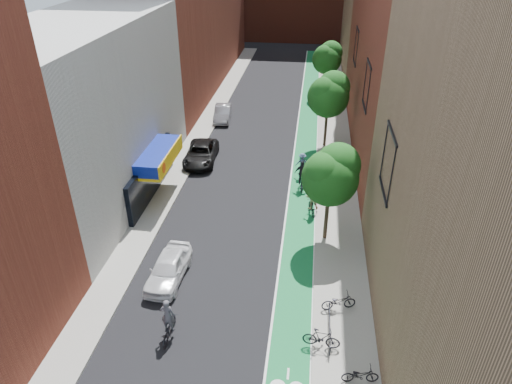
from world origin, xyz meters
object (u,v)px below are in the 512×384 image
(cyclist_lane_near, at_px, (312,201))
(parked_car_white, at_px, (169,268))
(cyclist_lane_mid, at_px, (302,179))
(cyclist_lane_far, at_px, (302,166))
(cyclist_lead, at_px, (168,325))
(parked_car_silver, at_px, (223,113))
(parked_car_black, at_px, (201,153))

(cyclist_lane_near, bearing_deg, parked_car_white, 31.32)
(cyclist_lane_mid, relative_size, cyclist_lane_far, 1.16)
(cyclist_lane_near, bearing_deg, cyclist_lead, 47.23)
(parked_car_white, bearing_deg, cyclist_lead, -71.25)
(cyclist_lane_far, bearing_deg, parked_car_silver, -60.18)
(parked_car_white, height_order, cyclist_lane_far, cyclist_lane_far)
(parked_car_white, xyz_separation_m, parked_car_black, (-1.60, 14.57, -0.01))
(cyclist_lead, bearing_deg, parked_car_white, -72.56)
(parked_car_silver, xyz_separation_m, cyclist_lane_far, (8.41, -11.06, 0.13))
(parked_car_black, xyz_separation_m, cyclist_lead, (2.80, -18.60, 0.02))
(cyclist_lead, distance_m, cyclist_lane_mid, 16.14)
(parked_car_black, height_order, cyclist_lane_mid, cyclist_lane_mid)
(parked_car_white, distance_m, cyclist_lane_mid, 13.04)
(parked_car_white, height_order, parked_car_black, parked_car_white)
(parked_car_white, bearing_deg, parked_car_silver, 95.92)
(parked_car_black, relative_size, cyclist_lane_far, 2.74)
(parked_car_white, distance_m, cyclist_lane_far, 14.76)
(cyclist_lane_mid, bearing_deg, parked_car_black, -24.35)
(cyclist_lane_near, relative_size, cyclist_lane_mid, 0.98)
(parked_car_silver, xyz_separation_m, cyclist_lane_near, (9.30, -16.38, 0.22))
(cyclist_lead, bearing_deg, cyclist_lane_far, -107.32)
(parked_car_black, bearing_deg, cyclist_lane_mid, -25.92)
(parked_car_white, relative_size, cyclist_lane_mid, 1.94)
(cyclist_lead, relative_size, cyclist_lane_far, 1.16)
(parked_car_white, relative_size, cyclist_lane_far, 2.25)
(parked_car_black, bearing_deg, parked_car_silver, 86.49)
(cyclist_lane_near, xyz_separation_m, cyclist_lane_far, (-0.89, 5.33, -0.10))
(cyclist_lane_mid, bearing_deg, cyclist_lane_near, 101.93)
(cyclist_lead, relative_size, cyclist_lane_near, 1.02)
(parked_car_white, distance_m, parked_car_silver, 24.20)
(parked_car_black, relative_size, cyclist_lane_mid, 2.36)
(parked_car_white, relative_size, cyclist_lane_near, 1.99)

